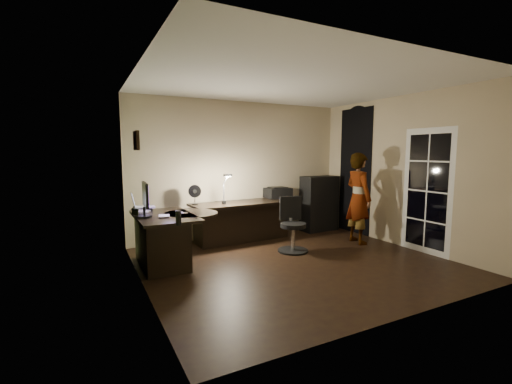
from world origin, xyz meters
name	(u,v)px	position (x,y,z in m)	size (l,w,h in m)	color
floor	(296,263)	(0.00, 0.00, -0.01)	(4.50, 4.00, 0.01)	black
ceiling	(298,83)	(0.00, 0.00, 2.71)	(4.50, 4.00, 0.01)	silver
wall_back	(241,170)	(0.00, 2.00, 1.35)	(4.50, 0.01, 2.70)	tan
wall_front	(411,188)	(0.00, -2.00, 1.35)	(4.50, 0.01, 2.70)	tan
wall_left	(140,181)	(-2.25, 0.00, 1.35)	(0.01, 4.00, 2.70)	tan
wall_right	(401,172)	(2.25, 0.00, 1.35)	(0.01, 4.00, 2.70)	tan
green_wall_overlay	(142,181)	(-2.24, 0.00, 1.35)	(0.00, 4.00, 2.70)	#415525
arched_doorway	(355,171)	(2.24, 1.15, 1.30)	(0.01, 0.90, 2.60)	black
french_door	(427,191)	(2.24, -0.55, 1.05)	(0.02, 0.92, 2.10)	white
framed_picture	(136,141)	(-2.22, 0.45, 1.85)	(0.04, 0.30, 0.25)	black
desk_left	(165,240)	(-1.81, 0.81, 0.38)	(0.82, 1.33, 0.77)	black
desk_right	(243,222)	(-0.16, 1.56, 0.38)	(2.01, 0.70, 0.75)	black
cabinet	(319,203)	(1.69, 1.63, 0.59)	(0.79, 0.39, 1.18)	black
laptop_stand	(142,211)	(-2.10, 0.99, 0.83)	(0.24, 0.20, 0.10)	silver
laptop	(144,200)	(-2.07, 0.99, 0.99)	(0.33, 0.31, 0.23)	silver
monitor	(144,204)	(-2.11, 0.75, 0.96)	(0.11, 0.55, 0.36)	black
mouse	(182,213)	(-1.57, 0.72, 0.80)	(0.06, 0.09, 0.04)	silver
phone	(186,213)	(-1.50, 0.76, 0.78)	(0.07, 0.13, 0.01)	black
pen	(194,218)	(-1.50, 0.32, 0.78)	(0.01, 0.13, 0.01)	black
speaker	(178,218)	(-1.81, -0.03, 0.87)	(0.07, 0.07, 0.19)	black
notepad	(164,216)	(-1.85, 0.67, 0.78)	(0.15, 0.21, 0.01)	silver
desk_fan	(195,195)	(-1.07, 1.70, 0.93)	(0.23, 0.13, 0.36)	black
headphones	(285,198)	(0.64, 1.34, 0.80)	(0.20, 0.09, 0.10)	#152598
printer	(278,192)	(0.75, 1.80, 0.87)	(0.50, 0.39, 0.22)	black
desk_lamp	(224,188)	(-0.58, 1.50, 1.05)	(0.14, 0.26, 0.58)	black
office_chair	(293,225)	(0.29, 0.52, 0.47)	(0.52, 0.52, 0.93)	black
person	(358,198)	(1.70, 0.46, 0.85)	(0.60, 0.40, 1.69)	#D8A88C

